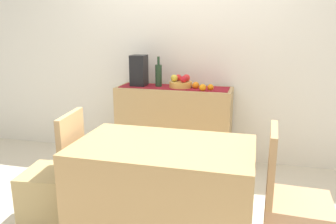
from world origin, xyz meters
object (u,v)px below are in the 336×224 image
object	(u,v)px
sideboard_console	(174,126)
wine_bottle	(159,75)
dining_table	(163,195)
fruit_bowl	(181,84)
chair_near_window	(55,193)
coffee_maker	(139,71)

from	to	relation	value
sideboard_console	wine_bottle	xyz separation A→B (m)	(-0.17, -0.00, 0.56)
dining_table	fruit_bowl	bearing A→B (deg)	97.98
sideboard_console	chair_near_window	bearing A→B (deg)	-112.03
fruit_bowl	chair_near_window	bearing A→B (deg)	-114.46
wine_bottle	coffee_maker	xyz separation A→B (m)	(-0.22, 0.00, 0.04)
dining_table	chair_near_window	xyz separation A→B (m)	(-0.86, 0.00, -0.10)
chair_near_window	dining_table	bearing A→B (deg)	-0.13
dining_table	chair_near_window	distance (m)	0.87
sideboard_console	fruit_bowl	world-z (taller)	fruit_bowl
fruit_bowl	wine_bottle	world-z (taller)	wine_bottle
sideboard_console	coffee_maker	distance (m)	0.72
coffee_maker	dining_table	size ratio (longest dim) A/B	0.28
wine_bottle	coffee_maker	world-z (taller)	coffee_maker
sideboard_console	coffee_maker	bearing A→B (deg)	180.00
sideboard_console	fruit_bowl	bearing A→B (deg)	0.00
fruit_bowl	wine_bottle	bearing A→B (deg)	-180.00
fruit_bowl	dining_table	size ratio (longest dim) A/B	0.20
coffee_maker	wine_bottle	bearing A→B (deg)	-0.00
fruit_bowl	dining_table	world-z (taller)	fruit_bowl
wine_bottle	chair_near_window	xyz separation A→B (m)	(-0.41, -1.44, -0.72)
wine_bottle	fruit_bowl	bearing A→B (deg)	0.00
fruit_bowl	coffee_maker	distance (m)	0.49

